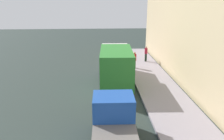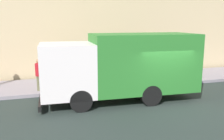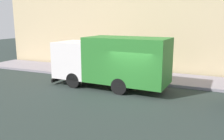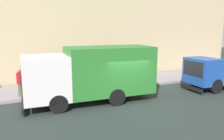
# 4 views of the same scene
# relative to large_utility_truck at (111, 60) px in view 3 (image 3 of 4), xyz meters

# --- Properties ---
(ground) EXTENTS (80.00, 80.00, 0.00)m
(ground) POSITION_rel_large_utility_truck_xyz_m (-1.38, -1.73, -1.76)
(ground) COLOR #26302D
(sidewalk) EXTENTS (3.51, 30.00, 0.18)m
(sidewalk) POSITION_rel_large_utility_truck_xyz_m (3.37, -1.73, -1.67)
(sidewalk) COLOR gray
(sidewalk) RESTS_ON ground
(large_utility_truck) EXTENTS (2.85, 7.54, 3.21)m
(large_utility_truck) POSITION_rel_large_utility_truck_xyz_m (0.00, 0.00, 0.00)
(large_utility_truck) COLOR silver
(large_utility_truck) RESTS_ON ground
(pedestrian_walking) EXTENTS (0.50, 0.50, 1.69)m
(pedestrian_walking) POSITION_rel_large_utility_truck_xyz_m (2.25, 3.82, -0.69)
(pedestrian_walking) COLOR brown
(pedestrian_walking) RESTS_ON sidewalk
(pedestrian_standing) EXTENTS (0.46, 0.46, 1.78)m
(pedestrian_standing) POSITION_rel_large_utility_truck_xyz_m (3.97, 6.36, -0.63)
(pedestrian_standing) COLOR black
(pedestrian_standing) RESTS_ON sidewalk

